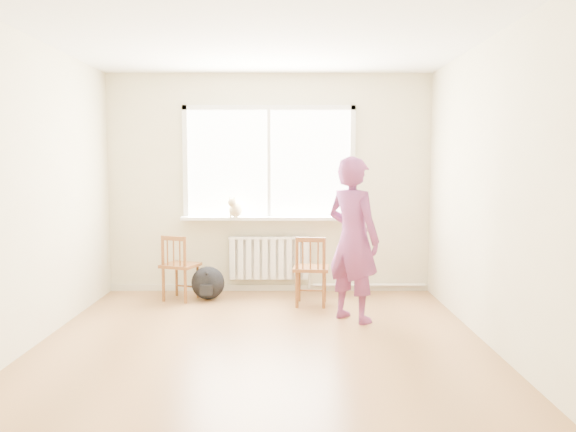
{
  "coord_description": "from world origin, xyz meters",
  "views": [
    {
      "loc": [
        0.22,
        -4.73,
        1.6
      ],
      "look_at": [
        0.23,
        1.2,
        1.04
      ],
      "focal_mm": 35.0,
      "sensor_mm": 36.0,
      "label": 1
    }
  ],
  "objects_px": {
    "chair_right": "(311,271)",
    "backpack": "(208,283)",
    "chair_left": "(179,267)",
    "cat": "(235,208)",
    "person": "(353,239)"
  },
  "relations": [
    {
      "from": "chair_left",
      "to": "backpack",
      "type": "distance_m",
      "value": 0.39
    },
    {
      "from": "chair_left",
      "to": "cat",
      "type": "xyz_separation_m",
      "value": [
        0.64,
        0.32,
        0.67
      ]
    },
    {
      "from": "chair_left",
      "to": "backpack",
      "type": "xyz_separation_m",
      "value": [
        0.33,
        0.05,
        -0.19
      ]
    },
    {
      "from": "backpack",
      "to": "chair_left",
      "type": "bearing_deg",
      "value": -171.7
    },
    {
      "from": "person",
      "to": "cat",
      "type": "height_order",
      "value": "person"
    },
    {
      "from": "chair_right",
      "to": "backpack",
      "type": "bearing_deg",
      "value": -8.08
    },
    {
      "from": "chair_left",
      "to": "chair_right",
      "type": "height_order",
      "value": "chair_right"
    },
    {
      "from": "person",
      "to": "backpack",
      "type": "bearing_deg",
      "value": 16.19
    },
    {
      "from": "chair_right",
      "to": "cat",
      "type": "bearing_deg",
      "value": -26.56
    },
    {
      "from": "chair_right",
      "to": "chair_left",
      "type": "bearing_deg",
      "value": -3.35
    },
    {
      "from": "chair_right",
      "to": "backpack",
      "type": "xyz_separation_m",
      "value": [
        -1.2,
        0.3,
        -0.2
      ]
    },
    {
      "from": "backpack",
      "to": "cat",
      "type": "bearing_deg",
      "value": 41.8
    },
    {
      "from": "chair_left",
      "to": "person",
      "type": "distance_m",
      "value": 2.16
    },
    {
      "from": "chair_left",
      "to": "person",
      "type": "bearing_deg",
      "value": 176.72
    },
    {
      "from": "cat",
      "to": "backpack",
      "type": "xyz_separation_m",
      "value": [
        -0.3,
        -0.27,
        -0.86
      ]
    }
  ]
}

